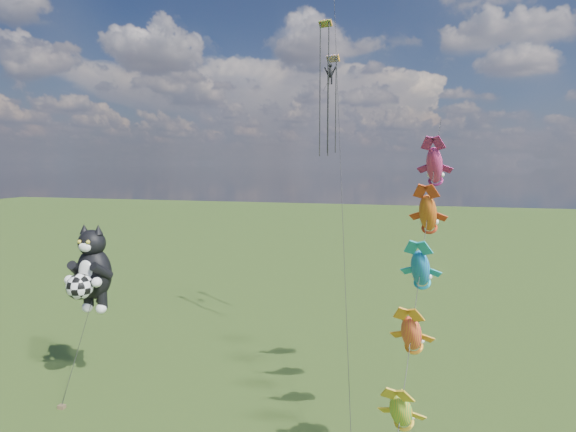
# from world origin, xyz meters

# --- Properties ---
(ground) EXTENTS (300.00, 300.00, 0.00)m
(ground) POSITION_xyz_m (0.00, 0.00, 0.00)
(ground) COLOR #1D370D
(cat_kite_rig) EXTENTS (2.56, 4.18, 10.63)m
(cat_kite_rig) POSITION_xyz_m (-2.86, 4.03, 7.79)
(cat_kite_rig) COLOR brown
(cat_kite_rig) RESTS_ON ground
(fish_windsock_rig) EXTENTS (2.56, 15.83, 16.97)m
(fish_windsock_rig) POSITION_xyz_m (16.93, 1.45, 9.53)
(fish_windsock_rig) COLOR brown
(fish_windsock_rig) RESTS_ON ground
(parafoil_rig) EXTENTS (4.74, 17.03, 27.40)m
(parafoil_rig) POSITION_xyz_m (10.49, 13.24, 19.99)
(parafoil_rig) COLOR brown
(parafoil_rig) RESTS_ON ground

